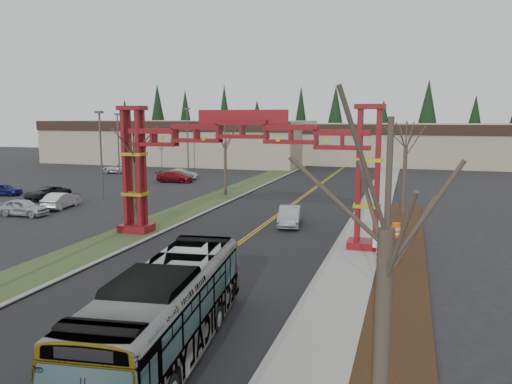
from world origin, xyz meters
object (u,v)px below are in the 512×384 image
at_px(transit_bus, 166,311).
at_px(barrel_south, 381,254).
at_px(parked_car_far_b, 119,168).
at_px(retail_building_west, 183,141).
at_px(parked_car_mid_b, 4,189).
at_px(light_pole_mid, 118,140).
at_px(gateway_arch, 243,151).
at_px(light_pole_far, 188,134).
at_px(bare_tree_median_far, 225,144).
at_px(parked_car_far_a, 181,174).
at_px(silver_sedan, 290,216).
at_px(street_sign, 378,248).
at_px(parked_car_near_b, 61,200).
at_px(barrel_mid, 388,235).
at_px(bare_tree_right_near, 387,231).
at_px(parked_car_mid_a, 175,177).
at_px(bare_tree_right_far, 406,148).
at_px(retail_building_east, 409,144).
at_px(barrel_north, 396,231).
at_px(parked_car_near_a, 23,207).
at_px(parked_car_near_c, 47,193).
at_px(light_pole_near, 101,148).
at_px(bare_tree_median_mid, 134,152).

distance_m(transit_bus, barrel_south, 14.93).
bearing_deg(parked_car_far_b, retail_building_west, 175.86).
xyz_separation_m(parked_car_mid_b, light_pole_mid, (2.46, 17.99, 4.38)).
relative_size(gateway_arch, light_pole_far, 1.91).
distance_m(bare_tree_median_far, light_pole_far, 26.64).
bearing_deg(parked_car_far_a, light_pole_far, 11.06).
bearing_deg(silver_sedan, barrel_south, -58.03).
distance_m(transit_bus, parked_car_far_b, 58.90).
height_order(light_pole_far, street_sign, light_pole_far).
height_order(parked_car_near_b, barrel_mid, parked_car_near_b).
bearing_deg(bare_tree_right_near, silver_sedan, 107.39).
relative_size(transit_bus, parked_car_mid_b, 3.05).
relative_size(parked_car_mid_a, light_pole_far, 0.49).
bearing_deg(bare_tree_right_far, gateway_arch, -129.11).
xyz_separation_m(parked_car_near_b, barrel_mid, (28.73, -4.10, -0.21)).
distance_m(retail_building_east, bare_tree_median_far, 47.58).
bearing_deg(gateway_arch, barrel_north, 20.55).
bearing_deg(parked_car_far_a, bare_tree_median_far, -146.23).
xyz_separation_m(parked_car_near_a, parked_car_mid_b, (-10.08, 8.42, -0.08)).
height_order(barrel_south, barrel_north, barrel_north).
relative_size(bare_tree_median_far, bare_tree_right_far, 0.95).
bearing_deg(bare_tree_right_near, parked_car_near_c, 138.01).
distance_m(parked_car_far_a, bare_tree_right_far, 33.31).
height_order(gateway_arch, barrel_south, gateway_arch).
xyz_separation_m(bare_tree_right_near, street_sign, (-0.98, 14.86, -4.24)).
bearing_deg(street_sign, bare_tree_median_far, 125.82).
height_order(parked_car_near_c, barrel_mid, parked_car_near_c).
xyz_separation_m(parked_car_mid_b, street_sign, (39.24, -16.64, 1.00)).
distance_m(bare_tree_right_near, light_pole_mid, 62.25).
relative_size(bare_tree_right_near, light_pole_far, 0.85).
bearing_deg(light_pole_near, barrel_mid, -19.35).
bearing_deg(parked_car_near_a, parked_car_mid_a, -8.44).
bearing_deg(parked_car_mid_a, parked_car_near_b, 173.48).
relative_size(retail_building_east, parked_car_mid_a, 8.11).
height_order(retail_building_east, parked_car_near_c, retail_building_east).
xyz_separation_m(bare_tree_right_near, light_pole_near, (-29.14, 32.88, -0.82)).
relative_size(parked_car_far_a, street_sign, 1.85).
relative_size(silver_sedan, bare_tree_median_mid, 0.57).
bearing_deg(bare_tree_right_near, barrel_mid, 92.00).
relative_size(parked_car_mid_b, barrel_south, 3.72).
xyz_separation_m(parked_car_near_b, parked_car_near_c, (-4.53, 3.64, -0.08)).
relative_size(parked_car_near_c, parked_car_mid_b, 1.24).
bearing_deg(barrel_south, light_pole_mid, 139.39).
relative_size(retail_building_west, light_pole_far, 4.82).
xyz_separation_m(parked_car_far_a, light_pole_mid, (-9.35, 0.01, 4.32)).
xyz_separation_m(parked_car_mid_a, parked_car_far_b, (-12.35, 6.84, 0.04)).
height_order(parked_car_near_c, light_pole_mid, light_pole_mid).
bearing_deg(parked_car_near_a, bare_tree_right_far, -75.11).
xyz_separation_m(parked_car_far_a, barrel_north, (28.08, -25.36, -0.16)).
distance_m(gateway_arch, parked_car_near_c, 26.66).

